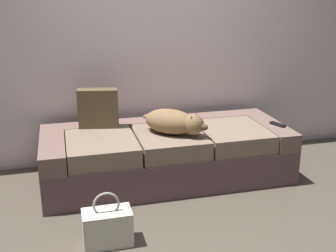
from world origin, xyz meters
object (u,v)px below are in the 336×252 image
at_px(tv_remote, 278,124).
at_px(handbag, 107,227).
at_px(dog_tan, 174,122).
at_px(couch, 167,154).
at_px(throw_pillow, 98,108).

bearing_deg(tv_remote, handbag, -177.09).
distance_m(dog_tan, tv_remote, 0.96).
distance_m(couch, tv_remote, 1.03).
relative_size(couch, tv_remote, 14.13).
xyz_separation_m(couch, tv_remote, (0.99, -0.14, 0.24)).
bearing_deg(couch, tv_remote, -7.89).
height_order(couch, throw_pillow, throw_pillow).
distance_m(couch, throw_pillow, 0.72).
distance_m(tv_remote, handbag, 1.82).
height_order(couch, dog_tan, dog_tan).
height_order(throw_pillow, handbag, throw_pillow).
xyz_separation_m(tv_remote, handbag, (-1.62, -0.75, -0.34)).
height_order(tv_remote, throw_pillow, throw_pillow).
bearing_deg(tv_remote, dog_tan, 156.83).
relative_size(dog_tan, tv_remote, 3.53).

